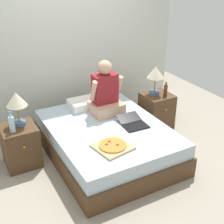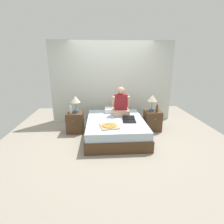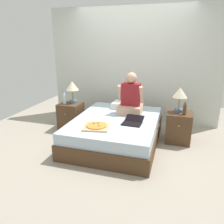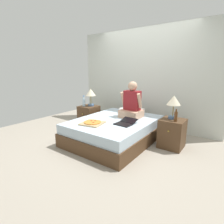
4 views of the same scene
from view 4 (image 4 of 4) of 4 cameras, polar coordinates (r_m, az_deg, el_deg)
ground_plane at (r=3.82m, az=0.97°, el=-9.12°), size 5.82×5.82×0.00m
wall_back at (r=4.68m, az=10.47°, el=10.60°), size 3.82×0.12×2.50m
bed at (r=3.74m, az=0.99°, el=-5.92°), size 1.49×1.93×0.46m
nightstand_left at (r=4.65m, az=-7.53°, el=-1.42°), size 0.44×0.47×0.56m
lamp_on_left_nightstand at (r=4.55m, az=-6.97°, el=6.03°), size 0.26×0.26×0.45m
water_bottle at (r=4.56m, az=-9.19°, el=3.24°), size 0.07×0.07×0.28m
nightstand_right at (r=3.59m, az=18.98°, el=-6.62°), size 0.44×0.47×0.56m
lamp_on_right_nightstand at (r=3.50m, az=19.51°, el=3.09°), size 0.26×0.26×0.45m
beer_bottle at (r=3.38m, az=20.10°, el=-1.32°), size 0.06×0.06×0.23m
pillow at (r=4.21m, az=6.43°, el=0.38°), size 0.52×0.34×0.12m
person_seated at (r=3.83m, az=6.48°, el=2.52°), size 0.47×0.40×0.78m
laptop at (r=3.38m, az=4.32°, el=-3.57°), size 0.34×0.43×0.07m
pizza_box at (r=3.40m, az=-6.39°, el=-3.54°), size 0.46×0.46×0.05m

